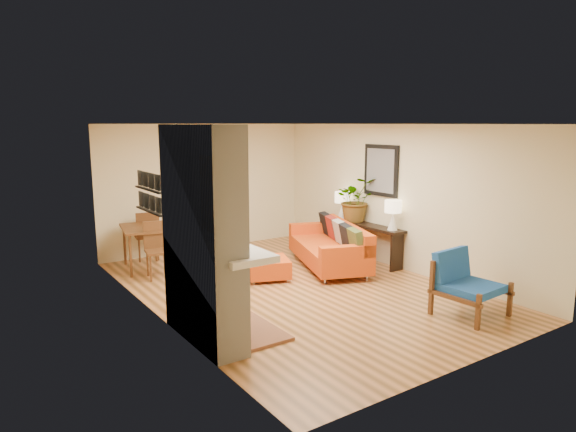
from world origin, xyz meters
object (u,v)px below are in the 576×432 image
Objects in this scene: lamp_near at (393,211)px; houseplant at (356,199)px; lamp_far at (342,202)px; sofa at (333,246)px; ottoman at (268,267)px; console_table at (365,231)px; dining_table at (148,235)px; blue_chair at (464,280)px.

houseplant is (-0.01, 0.98, 0.10)m from lamp_near.
houseplant is (-0.01, -0.42, 0.10)m from lamp_far.
lamp_near is at bearing -89.41° from houseplant.
lamp_far is (0.76, 0.65, 0.68)m from sofa.
houseplant reaches higher than lamp_near.
ottoman is at bearing -163.80° from lamp_far.
console_table is 0.84m from lamp_far.
dining_table is 4.04m from console_table.
ottoman is at bearing -50.17° from dining_table.
houseplant reaches higher than console_table.
console_table is at bearing -2.44° from sofa.
ottoman is 1.02× the size of houseplant.
console_table is at bearing -87.80° from houseplant.
console_table is at bearing 75.13° from blue_chair.
sofa is at bearing -0.99° from ottoman.
sofa is 4.43× the size of lamp_far.
blue_chair is 0.49× the size of dining_table.
lamp_near is at bearing 70.42° from blue_chair.
sofa reaches higher than ottoman.
blue_chair is (1.40, -2.89, 0.27)m from ottoman.
sofa is at bearing -31.87° from dining_table.
sofa is at bearing 177.56° from console_table.
dining_table is 0.98× the size of console_table.
sofa is 3.37m from dining_table.
ottoman is 2.40m from lamp_far.
houseplant is (-0.01, 0.26, 0.59)m from console_table.
lamp_far is (0.75, 3.51, 0.59)m from blue_chair.
console_table is 3.43× the size of lamp_far.
dining_table is (-2.86, 4.64, 0.15)m from blue_chair.
lamp_far is at bearing 90.00° from lamp_near.
ottoman is 2.19m from console_table.
houseplant is (0.75, 0.23, 0.78)m from sofa.
sofa is 1.11m from houseplant.
blue_chair is (0.01, -2.86, 0.09)m from sofa.
ottoman is 2.36m from houseplant.
lamp_near is (3.62, -2.53, 0.44)m from dining_table.
lamp_far is (0.00, 0.68, 0.49)m from console_table.
blue_chair is 2.93m from console_table.
lamp_far reaches higher than sofa.
lamp_near is (0.76, -0.75, 0.68)m from sofa.
ottoman is 1.65× the size of lamp_near.
houseplant is at bearing 92.20° from console_table.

